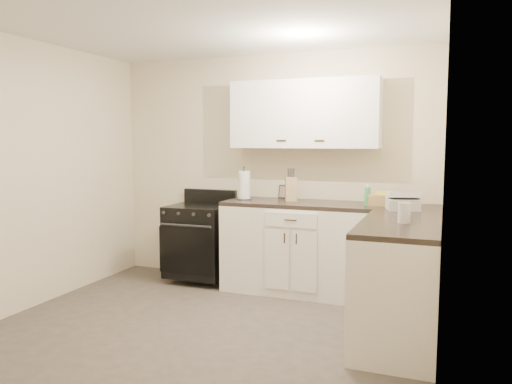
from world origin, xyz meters
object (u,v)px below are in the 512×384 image
at_px(stove, 199,241).
at_px(countertop_grill, 403,204).
at_px(knife_block, 291,189).
at_px(wicker_basket, 387,200).
at_px(paper_towel, 244,185).

bearing_deg(stove, countertop_grill, -5.07).
distance_m(stove, knife_block, 1.21).
relative_size(wicker_basket, countertop_grill, 1.16).
height_order(knife_block, paper_towel, paper_towel).
height_order(stove, wicker_basket, wicker_basket).
bearing_deg(countertop_grill, stove, 160.68).
bearing_deg(knife_block, paper_towel, 159.57).
bearing_deg(paper_towel, stove, -176.73).
height_order(paper_towel, countertop_grill, paper_towel).
height_order(knife_block, wicker_basket, knife_block).
distance_m(stove, countertop_grill, 2.26).
distance_m(stove, wicker_basket, 2.09).
bearing_deg(wicker_basket, countertop_grill, -56.33).
xyz_separation_m(knife_block, countertop_grill, (1.14, -0.25, -0.07)).
relative_size(stove, knife_block, 3.12).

